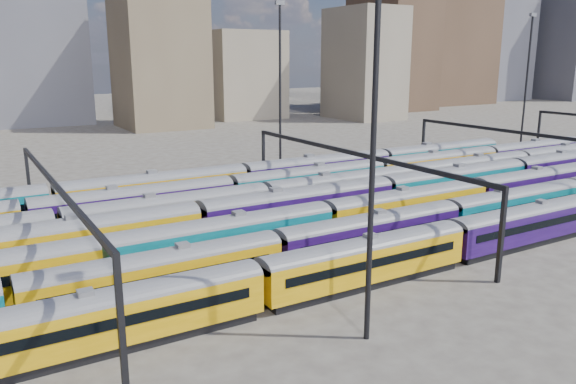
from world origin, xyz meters
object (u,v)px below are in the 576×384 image
rake_2 (326,218)px  mast_2 (374,123)px  rake_0 (453,237)px  rake_1 (371,230)px

rake_2 → mast_2: (-8.39, -17.00, 11.26)m
rake_2 → mast_2: size_ratio=4.91×
rake_2 → rake_0: bearing=-56.3°
rake_1 → rake_2: size_ratio=1.10×
rake_1 → rake_2: 5.25m
rake_0 → mast_2: size_ratio=4.49×
rake_0 → mast_2: bearing=-155.1°
mast_2 → rake_0: bearing=24.9°
rake_1 → rake_2: (-1.58, 5.00, 0.17)m
rake_0 → rake_2: size_ratio=0.91×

